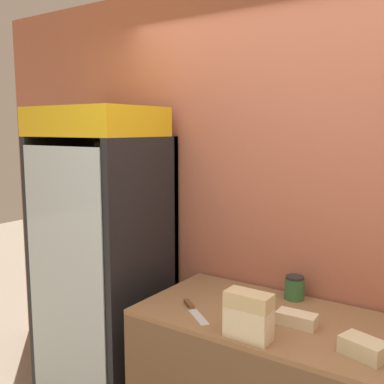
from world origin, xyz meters
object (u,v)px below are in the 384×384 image
at_px(sandwich_stack_middle, 248,316).
at_px(condiment_jar, 295,288).
at_px(chefs_knife, 192,309).
at_px(sandwich_stack_top, 249,300).
at_px(sandwich_flat_left, 364,348).
at_px(beverage_cooler, 108,244).
at_px(sandwich_flat_right, 297,319).
at_px(sandwich_stack_bottom, 248,331).

bearing_deg(sandwich_stack_middle, condiment_jar, 90.43).
height_order(sandwich_stack_middle, condiment_jar, sandwich_stack_middle).
xyz_separation_m(chefs_knife, condiment_jar, (0.38, 0.44, 0.06)).
distance_m(sandwich_stack_middle, sandwich_stack_top, 0.07).
bearing_deg(condiment_jar, sandwich_flat_left, -42.93).
bearing_deg(beverage_cooler, sandwich_stack_top, -16.64).
bearing_deg(sandwich_flat_left, sandwich_stack_middle, -165.27).
bearing_deg(sandwich_stack_top, sandwich_flat_left, 14.73).
height_order(sandwich_flat_right, chefs_knife, sandwich_flat_right).
bearing_deg(sandwich_stack_bottom, chefs_knife, 162.79).
height_order(sandwich_flat_left, sandwich_flat_right, sandwich_flat_left).
distance_m(sandwich_flat_left, sandwich_flat_right, 0.36).
bearing_deg(beverage_cooler, sandwich_stack_bottom, -16.64).
bearing_deg(beverage_cooler, condiment_jar, 9.04).
distance_m(sandwich_stack_bottom, sandwich_flat_right, 0.28).
distance_m(sandwich_stack_bottom, condiment_jar, 0.56).
relative_size(sandwich_flat_right, condiment_jar, 1.47).
bearing_deg(sandwich_stack_bottom, condiment_jar, 90.43).
bearing_deg(sandwich_stack_bottom, beverage_cooler, 163.36).
bearing_deg(chefs_knife, sandwich_stack_middle, -17.21).
relative_size(sandwich_stack_bottom, condiment_jar, 1.63).
height_order(beverage_cooler, sandwich_stack_bottom, beverage_cooler).
bearing_deg(sandwich_stack_middle, sandwich_stack_bottom, 180.00).
xyz_separation_m(sandwich_stack_top, sandwich_flat_left, (0.46, 0.12, -0.14)).
relative_size(sandwich_stack_top, condiment_jar, 1.61).
relative_size(sandwich_flat_left, sandwich_flat_right, 1.08).
relative_size(sandwich_stack_middle, chefs_knife, 0.81).
distance_m(sandwich_stack_middle, sandwich_flat_left, 0.48).
bearing_deg(beverage_cooler, chefs_knife, -16.39).
height_order(sandwich_stack_middle, sandwich_stack_top, sandwich_stack_top).
relative_size(beverage_cooler, chefs_knife, 7.47).
bearing_deg(sandwich_flat_left, beverage_cooler, 171.81).
relative_size(beverage_cooler, sandwich_stack_bottom, 9.31).
bearing_deg(beverage_cooler, sandwich_flat_left, -8.19).
distance_m(sandwich_stack_middle, chefs_knife, 0.41).
bearing_deg(sandwich_stack_top, sandwich_stack_middle, 0.00).
xyz_separation_m(sandwich_stack_top, condiment_jar, (-0.00, 0.56, -0.11)).
relative_size(sandwich_stack_top, chefs_knife, 0.80).
bearing_deg(sandwich_flat_right, sandwich_stack_middle, -117.70).
distance_m(beverage_cooler, sandwich_stack_top, 1.27).
height_order(sandwich_flat_right, condiment_jar, condiment_jar).
height_order(chefs_knife, condiment_jar, condiment_jar).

